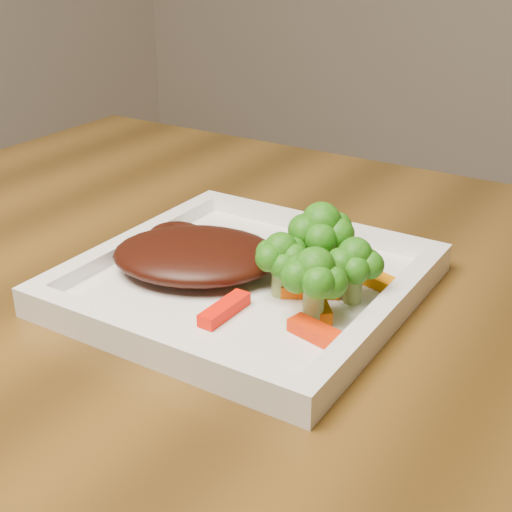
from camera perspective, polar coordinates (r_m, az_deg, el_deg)
The scene contains 12 objects.
plate at distance 0.61m, azimuth -0.79°, elevation -2.41°, with size 0.27×0.27×0.01m, color white.
steak at distance 0.62m, azimuth -4.80°, elevation 0.10°, with size 0.15×0.11×0.03m, color #380F08.
broccoli_0 at distance 0.60m, azimuth 5.19°, elevation 1.32°, with size 0.06×0.06×0.07m, color #206410, non-canonical shape.
broccoli_1 at distance 0.57m, azimuth 7.87°, elevation -0.75°, with size 0.05×0.05×0.06m, color #176210, non-canonical shape.
broccoli_2 at distance 0.54m, azimuth 4.66°, elevation -2.55°, with size 0.06×0.06×0.06m, color #367613, non-canonical shape.
broccoli_3 at distance 0.57m, azimuth 1.99°, elevation -0.37°, with size 0.05×0.05×0.06m, color #277814, non-canonical shape.
carrot_1 at distance 0.52m, azimuth 5.40°, elevation -6.35°, with size 0.06×0.02×0.01m, color red.
carrot_2 at distance 0.56m, azimuth -2.54°, elevation -4.28°, with size 0.05×0.01×0.01m, color #FF1304.
carrot_3 at distance 0.61m, azimuth 9.70°, elevation -1.93°, with size 0.06×0.02×0.01m, color orange.
carrot_4 at distance 0.65m, azimuth 4.73°, elevation 0.28°, with size 0.05×0.01×0.01m, color #FF1204.
carrot_5 at distance 0.57m, azimuth 4.79°, elevation -3.70°, with size 0.06×0.02×0.01m, color #FF6D04.
carrot_6 at distance 0.58m, azimuth 4.35°, elevation -2.76°, with size 0.05×0.01×0.01m, color #F05603.
Camera 1 is at (0.14, -0.56, 1.04)m, focal length 50.00 mm.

